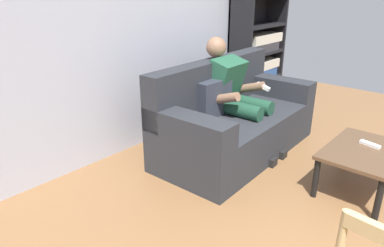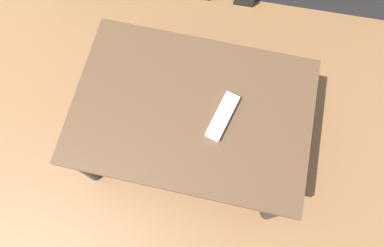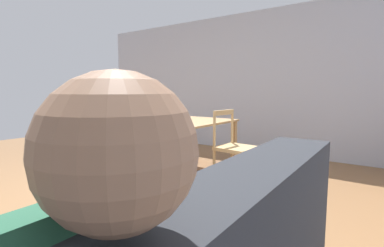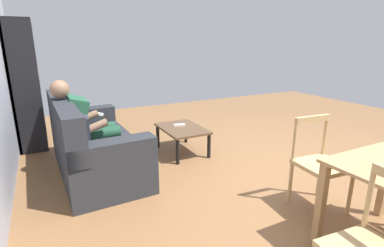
% 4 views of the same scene
% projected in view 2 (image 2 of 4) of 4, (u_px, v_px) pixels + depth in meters
% --- Properties ---
extents(coffee_table, '(0.81, 0.56, 0.38)m').
position_uv_depth(coffee_table, '(192.00, 115.00, 1.24)').
color(coffee_table, brown).
rests_on(coffee_table, ground_plane).
extents(tv_remote, '(0.09, 0.18, 0.02)m').
position_uv_depth(tv_remote, '(223.00, 116.00, 1.17)').
color(tv_remote, white).
rests_on(tv_remote, coffee_table).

